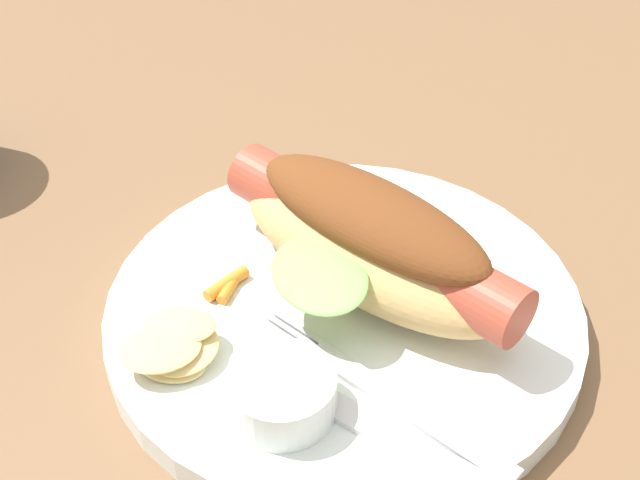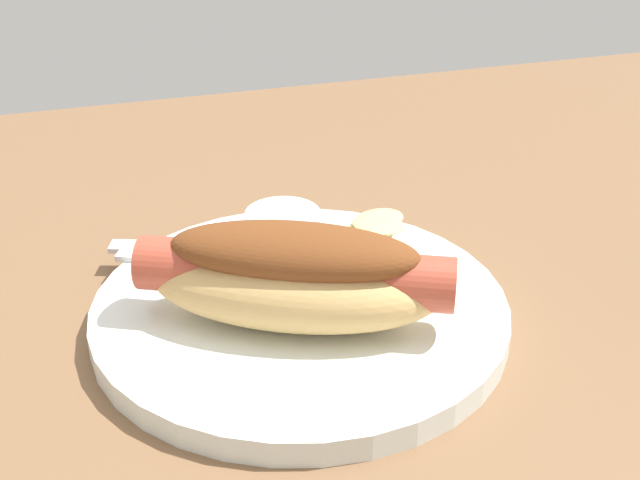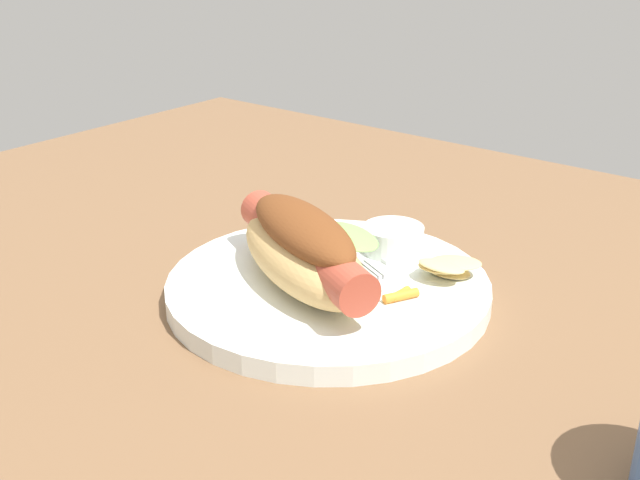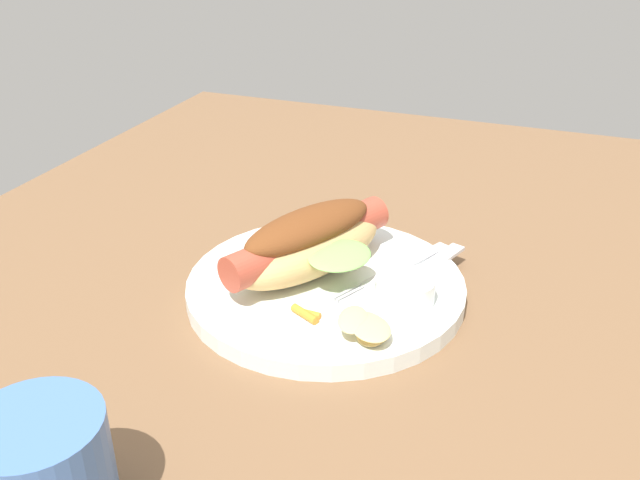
# 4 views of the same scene
# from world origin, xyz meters

# --- Properties ---
(ground_plane) EXTENTS (1.20, 0.90, 0.02)m
(ground_plane) POSITION_xyz_m (0.00, 0.00, -0.01)
(ground_plane) COLOR brown
(plate) EXTENTS (0.26, 0.26, 0.02)m
(plate) POSITION_xyz_m (0.03, 0.00, 0.01)
(plate) COLOR white
(plate) RESTS_ON ground_plane
(hot_dog) EXTENTS (0.18, 0.14, 0.06)m
(hot_dog) POSITION_xyz_m (0.04, 0.02, 0.05)
(hot_dog) COLOR tan
(hot_dog) RESTS_ON plate
(sauce_ramekin) EXTENTS (0.05, 0.05, 0.02)m
(sauce_ramekin) POSITION_xyz_m (0.02, -0.08, 0.03)
(sauce_ramekin) COLOR white
(sauce_ramekin) RESTS_ON plate
(fork) EXTENTS (0.14, 0.08, 0.00)m
(fork) POSITION_xyz_m (0.07, -0.06, 0.02)
(fork) COLOR silver
(fork) RESTS_ON plate
(knife) EXTENTS (0.13, 0.06, 0.00)m
(knife) POSITION_xyz_m (0.07, -0.08, 0.02)
(knife) COLOR silver
(knife) RESTS_ON plate
(chips_pile) EXTENTS (0.06, 0.06, 0.02)m
(chips_pile) POSITION_xyz_m (-0.04, -0.06, 0.03)
(chips_pile) COLOR #E0C279
(chips_pile) RESTS_ON plate
(carrot_garnish) EXTENTS (0.02, 0.03, 0.01)m
(carrot_garnish) POSITION_xyz_m (-0.04, -0.01, 0.02)
(carrot_garnish) COLOR orange
(carrot_garnish) RESTS_ON plate
(drinking_cup) EXTENTS (0.08, 0.08, 0.08)m
(drinking_cup) POSITION_xyz_m (-0.27, 0.06, 0.04)
(drinking_cup) COLOR #4770B2
(drinking_cup) RESTS_ON ground_plane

